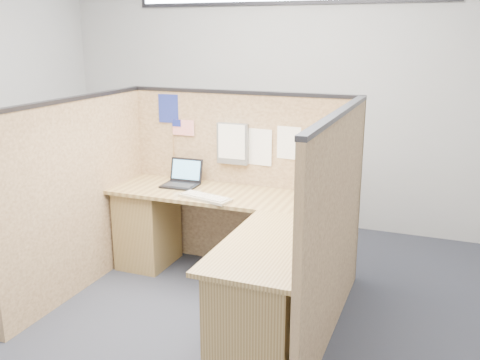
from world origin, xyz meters
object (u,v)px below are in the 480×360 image
at_px(keyboard, 205,197).
at_px(mouse, 310,209).
at_px(laptop, 183,179).
at_px(l_desk, 229,253).

xyz_separation_m(keyboard, mouse, (0.84, 0.01, 0.01)).
distance_m(laptop, mouse, 1.22).
xyz_separation_m(laptop, mouse, (1.19, -0.29, -0.03)).
distance_m(l_desk, laptop, 0.89).
relative_size(l_desk, laptop, 6.48).
relative_size(l_desk, keyboard, 4.22).
height_order(l_desk, keyboard, keyboard).
bearing_deg(mouse, laptop, 166.07).
bearing_deg(laptop, l_desk, -40.01).
height_order(keyboard, mouse, mouse).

